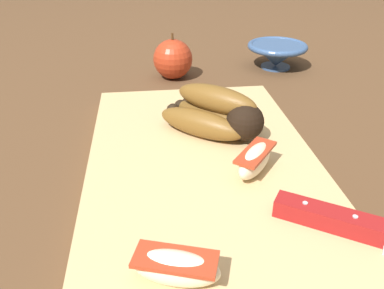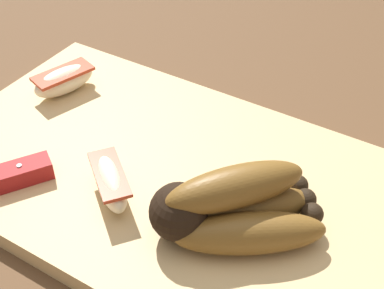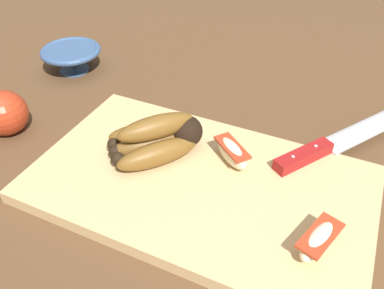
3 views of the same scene
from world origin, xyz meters
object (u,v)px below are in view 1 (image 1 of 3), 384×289
at_px(banana_bunch, 217,114).
at_px(apple_wedge_near, 255,160).
at_px(apple_wedge_middle, 176,267).
at_px(ceramic_bowl, 277,53).
at_px(chefs_knife, 383,235).
at_px(whole_apple, 173,59).

relative_size(banana_bunch, apple_wedge_near, 2.11).
distance_m(banana_bunch, apple_wedge_middle, 0.26).
height_order(apple_wedge_middle, ceramic_bowl, ceramic_bowl).
distance_m(chefs_knife, whole_apple, 0.52).
distance_m(banana_bunch, apple_wedge_near, 0.11).
relative_size(banana_bunch, apple_wedge_middle, 1.92).
distance_m(chefs_knife, apple_wedge_middle, 0.19).
bearing_deg(banana_bunch, whole_apple, 8.17).
height_order(apple_wedge_near, whole_apple, whole_apple).
xyz_separation_m(chefs_knife, apple_wedge_middle, (-0.02, 0.19, 0.01)).
xyz_separation_m(banana_bunch, chefs_knife, (-0.23, -0.11, -0.02)).
bearing_deg(apple_wedge_near, apple_wedge_middle, 144.83).
height_order(apple_wedge_near, apple_wedge_middle, apple_wedge_near).
relative_size(apple_wedge_near, apple_wedge_middle, 0.91).
relative_size(apple_wedge_middle, ceramic_bowl, 0.63).
bearing_deg(ceramic_bowl, banana_bunch, 149.30).
bearing_deg(apple_wedge_near, banana_bunch, 12.93).
height_order(chefs_knife, apple_wedge_middle, apple_wedge_middle).
bearing_deg(ceramic_bowl, whole_apple, 99.29).
distance_m(whole_apple, ceramic_bowl, 0.22).
relative_size(apple_wedge_near, ceramic_bowl, 0.57).
height_order(chefs_knife, apple_wedge_near, apple_wedge_near).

